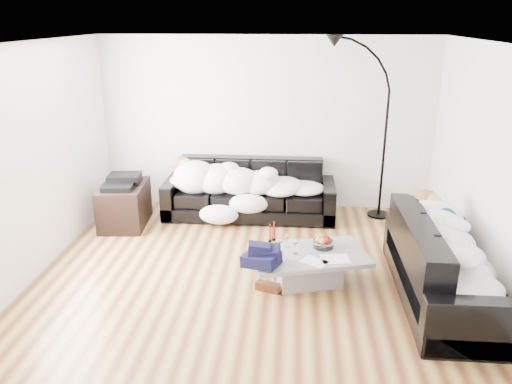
# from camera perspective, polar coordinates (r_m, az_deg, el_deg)

# --- Properties ---
(ground) EXTENTS (5.00, 5.00, 0.00)m
(ground) POSITION_cam_1_polar(r_m,az_deg,el_deg) (5.94, -0.24, -9.18)
(ground) COLOR brown
(ground) RESTS_ON ground
(wall_back) EXTENTS (5.00, 0.02, 2.60)m
(wall_back) POSITION_cam_1_polar(r_m,az_deg,el_deg) (7.62, 1.22, 7.75)
(wall_back) COLOR silver
(wall_back) RESTS_ON ground
(wall_left) EXTENTS (0.02, 4.50, 2.60)m
(wall_left) POSITION_cam_1_polar(r_m,az_deg,el_deg) (6.18, -24.09, 3.21)
(wall_left) COLOR silver
(wall_left) RESTS_ON ground
(wall_right) EXTENTS (0.02, 4.50, 2.60)m
(wall_right) POSITION_cam_1_polar(r_m,az_deg,el_deg) (5.79, 25.21, 2.05)
(wall_right) COLOR silver
(wall_right) RESTS_ON ground
(ceiling) EXTENTS (5.00, 5.00, 0.00)m
(ceiling) POSITION_cam_1_polar(r_m,az_deg,el_deg) (5.22, -0.28, 16.72)
(ceiling) COLOR white
(ceiling) RESTS_ON ground
(sofa_back) EXTENTS (2.51, 0.87, 0.82)m
(sofa_back) POSITION_cam_1_polar(r_m,az_deg,el_deg) (7.41, -0.76, 0.26)
(sofa_back) COLOR black
(sofa_back) RESTS_ON ground
(sofa_right) EXTENTS (0.91, 2.13, 0.86)m
(sofa_right) POSITION_cam_1_polar(r_m,az_deg,el_deg) (5.61, 20.92, -7.44)
(sofa_right) COLOR black
(sofa_right) RESTS_ON ground
(sleeper_back) EXTENTS (2.13, 0.73, 0.43)m
(sleeper_back) POSITION_cam_1_polar(r_m,az_deg,el_deg) (7.29, -0.81, 1.78)
(sleeper_back) COLOR white
(sleeper_back) RESTS_ON sofa_back
(sleeper_right) EXTENTS (0.77, 1.83, 0.45)m
(sleeper_right) POSITION_cam_1_polar(r_m,az_deg,el_deg) (5.53, 21.18, -5.48)
(sleeper_right) COLOR white
(sleeper_right) RESTS_ON sofa_right
(teal_cushion) EXTENTS (0.42, 0.38, 0.20)m
(teal_cushion) POSITION_cam_1_polar(r_m,az_deg,el_deg) (6.07, 19.09, -2.21)
(teal_cushion) COLOR #0A3E47
(teal_cushion) RESTS_ON sofa_right
(coffee_table) EXTENTS (1.42, 1.05, 0.37)m
(coffee_table) POSITION_cam_1_polar(r_m,az_deg,el_deg) (5.68, 6.00, -8.64)
(coffee_table) COLOR #939699
(coffee_table) RESTS_ON ground
(fruit_bowl) EXTENTS (0.29, 0.29, 0.14)m
(fruit_bowl) POSITION_cam_1_polar(r_m,az_deg,el_deg) (5.72, 7.71, -5.65)
(fruit_bowl) COLOR white
(fruit_bowl) RESTS_ON coffee_table
(wine_glass_a) EXTENTS (0.09, 0.09, 0.16)m
(wine_glass_a) POSITION_cam_1_polar(r_m,az_deg,el_deg) (5.68, 3.65, -5.56)
(wine_glass_a) COLOR white
(wine_glass_a) RESTS_ON coffee_table
(wine_glass_b) EXTENTS (0.08, 0.08, 0.18)m
(wine_glass_b) POSITION_cam_1_polar(r_m,az_deg,el_deg) (5.55, 2.69, -6.10)
(wine_glass_b) COLOR white
(wine_glass_b) RESTS_ON coffee_table
(wine_glass_c) EXTENTS (0.10, 0.10, 0.18)m
(wine_glass_c) POSITION_cam_1_polar(r_m,az_deg,el_deg) (5.53, 4.51, -6.18)
(wine_glass_c) COLOR white
(wine_glass_c) RESTS_ON coffee_table
(candle_left) EXTENTS (0.04, 0.04, 0.22)m
(candle_left) POSITION_cam_1_polar(r_m,az_deg,el_deg) (5.79, 1.60, -4.73)
(candle_left) COLOR maroon
(candle_left) RESTS_ON coffee_table
(candle_right) EXTENTS (0.04, 0.04, 0.23)m
(candle_right) POSITION_cam_1_polar(r_m,az_deg,el_deg) (5.82, 2.07, -4.49)
(candle_right) COLOR maroon
(candle_right) RESTS_ON coffee_table
(newspaper_a) EXTENTS (0.33, 0.27, 0.01)m
(newspaper_a) POSITION_cam_1_polar(r_m,az_deg,el_deg) (5.50, 9.04, -7.54)
(newspaper_a) COLOR silver
(newspaper_a) RESTS_ON coffee_table
(newspaper_b) EXTENTS (0.33, 0.31, 0.01)m
(newspaper_b) POSITION_cam_1_polar(r_m,az_deg,el_deg) (5.41, 6.70, -7.89)
(newspaper_b) COLOR silver
(newspaper_b) RESTS_ON coffee_table
(navy_jacket) EXTENTS (0.41, 0.34, 0.20)m
(navy_jacket) POSITION_cam_1_polar(r_m,az_deg,el_deg) (5.25, 0.59, -6.54)
(navy_jacket) COLOR black
(navy_jacket) RESTS_ON coffee_table
(shoes) EXTENTS (0.56, 0.52, 0.10)m
(shoes) POSITION_cam_1_polar(r_m,az_deg,el_deg) (5.62, 2.24, -10.40)
(shoes) COLOR #472311
(shoes) RESTS_ON ground
(av_cabinet) EXTENTS (0.67, 0.92, 0.60)m
(av_cabinet) POSITION_cam_1_polar(r_m,az_deg,el_deg) (7.37, -14.79, -1.43)
(av_cabinet) COLOR black
(av_cabinet) RESTS_ON ground
(stereo) EXTENTS (0.47, 0.38, 0.13)m
(stereo) POSITION_cam_1_polar(r_m,az_deg,el_deg) (7.25, -15.04, 1.26)
(stereo) COLOR black
(stereo) RESTS_ON av_cabinet
(floor_lamp) EXTENTS (0.90, 0.57, 2.30)m
(floor_lamp) POSITION_cam_1_polar(r_m,az_deg,el_deg) (7.43, 14.51, 5.63)
(floor_lamp) COLOR black
(floor_lamp) RESTS_ON ground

